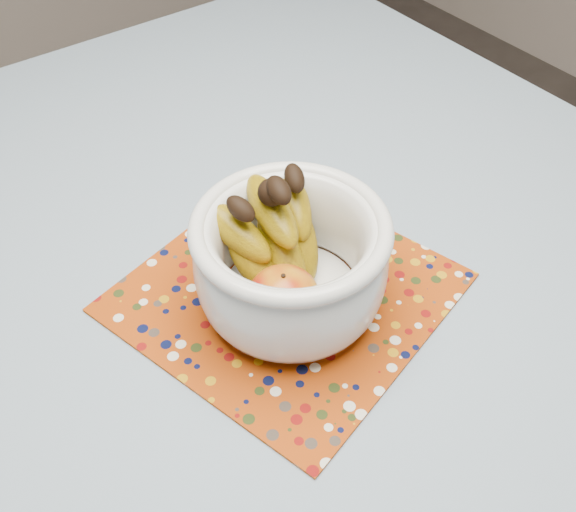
{
  "coord_description": "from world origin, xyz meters",
  "views": [
    {
      "loc": [
        -0.29,
        -0.51,
        1.38
      ],
      "look_at": [
        0.02,
        -0.09,
        0.84
      ],
      "focal_mm": 42.0,
      "sensor_mm": 36.0,
      "label": 1
    }
  ],
  "objects": [
    {
      "name": "placemat",
      "position": [
        0.03,
        -0.07,
        0.76
      ],
      "size": [
        0.42,
        0.42,
        0.0
      ],
      "primitive_type": "cube",
      "rotation": [
        0.0,
        0.0,
        0.27
      ],
      "color": "#8E3107",
      "rests_on": "tablecloth"
    },
    {
      "name": "tablecloth",
      "position": [
        0.0,
        0.0,
        0.76
      ],
      "size": [
        1.32,
        1.32,
        0.01
      ],
      "primitive_type": "cube",
      "color": "slate",
      "rests_on": "table"
    },
    {
      "name": "fruit_bowl",
      "position": [
        0.02,
        -0.08,
        0.84
      ],
      "size": [
        0.22,
        0.23,
        0.18
      ],
      "color": "silver",
      "rests_on": "placemat"
    },
    {
      "name": "table",
      "position": [
        0.0,
        0.0,
        0.67
      ],
      "size": [
        1.2,
        1.2,
        0.75
      ],
      "color": "brown",
      "rests_on": "ground"
    }
  ]
}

